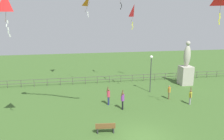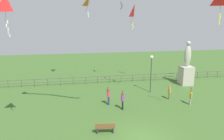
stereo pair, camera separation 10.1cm
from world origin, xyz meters
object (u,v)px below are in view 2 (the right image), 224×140
object	(u,v)px
park_bench	(105,127)
person_3	(169,91)
kite_1	(90,2)
kite_6	(6,5)
statue_monument	(186,70)
person_1	(123,99)
lamppost	(151,66)
kite_2	(134,11)
person_0	(191,96)
person_2	(109,95)

from	to	relation	value
park_bench	person_3	xyz separation A→B (m)	(7.72, 5.68, 0.41)
kite_1	kite_6	bearing A→B (deg)	-121.81
statue_monument	person_1	xyz separation A→B (m)	(-9.87, -6.30, -0.92)
lamppost	person_1	world-z (taller)	lamppost
kite_6	statue_monument	bearing A→B (deg)	26.85
kite_2	statue_monument	bearing A→B (deg)	7.80
lamppost	person_1	distance (m)	6.37
kite_2	kite_6	xyz separation A→B (m)	(-10.90, -8.27, 0.02)
person_1	kite_6	xyz separation A→B (m)	(-8.48, -2.99, 8.24)
person_0	statue_monument	bearing A→B (deg)	65.24
person_1	person_2	world-z (taller)	person_1
lamppost	statue_monument	bearing A→B (deg)	20.59
person_0	person_1	distance (m)	6.96
person_3	kite_1	bearing A→B (deg)	146.85
kite_1	person_1	bearing A→B (deg)	-71.00
person_1	kite_1	size ratio (longest dim) A/B	0.86
person_0	person_2	xyz separation A→B (m)	(-8.11, 1.33, 0.11)
lamppost	park_bench	xyz separation A→B (m)	(-6.49, -8.15, -2.73)
person_0	kite_2	bearing A→B (deg)	130.56
kite_1	kite_6	size ratio (longest dim) A/B	0.87
statue_monument	lamppost	size ratio (longest dim) A/B	1.30
person_1	kite_2	xyz separation A→B (m)	(2.42, 5.28, 8.22)
statue_monument	kite_6	distance (m)	21.84
park_bench	kite_2	size ratio (longest dim) A/B	0.55
statue_monument	park_bench	world-z (taller)	statue_monument
person_0	kite_2	size ratio (longest dim) A/B	0.64
statue_monument	person_2	distance (m)	12.13
park_bench	kite_6	world-z (taller)	kite_6
park_bench	person_1	size ratio (longest dim) A/B	0.76
person_0	kite_1	distance (m)	14.93
lamppost	kite_1	xyz separation A→B (m)	(-6.64, 2.67, 7.10)
person_0	park_bench	bearing A→B (deg)	-156.81
person_3	kite_6	size ratio (longest dim) A/B	0.56
statue_monument	kite_6	size ratio (longest dim) A/B	2.11
park_bench	person_2	size ratio (longest dim) A/B	0.77
person_2	kite_2	bearing A→B (deg)	48.02
kite_6	kite_2	bearing A→B (deg)	37.19
person_1	kite_6	size ratio (longest dim) A/B	0.75
person_3	kite_6	distance (m)	16.97
kite_2	person_2	bearing A→B (deg)	-131.98
park_bench	person_2	world-z (taller)	person_2
lamppost	kite_1	size ratio (longest dim) A/B	1.86
statue_monument	person_0	bearing A→B (deg)	-114.76
park_bench	kite_2	xyz separation A→B (m)	(4.64, 9.23, 8.78)
kite_2	kite_6	bearing A→B (deg)	-142.81
person_1	kite_2	size ratio (longest dim) A/B	0.73
kite_2	park_bench	bearing A→B (deg)	-116.70
lamppost	park_bench	distance (m)	10.77
kite_1	kite_2	size ratio (longest dim) A/B	0.85
park_bench	kite_6	bearing A→B (deg)	171.25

